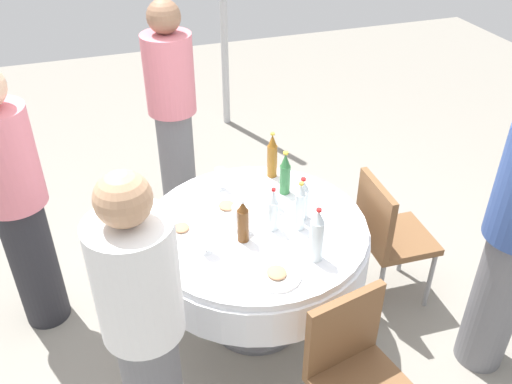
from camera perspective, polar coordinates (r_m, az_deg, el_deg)
ground_plane at (r=3.49m, az=-0.00°, el=-13.11°), size 10.00×10.00×0.00m
dining_table at (r=3.08m, az=-0.00°, el=-5.68°), size 1.25×1.25×0.74m
bottle_clear_right at (r=2.90m, az=4.59°, el=-1.59°), size 0.06×0.06×0.29m
bottle_amber_inner at (r=3.33m, az=1.69°, el=3.73°), size 0.06×0.06×0.30m
bottle_clear_south at (r=2.98m, az=4.82°, el=-0.79°), size 0.07×0.07×0.26m
bottle_brown_near at (r=2.81m, az=-1.36°, el=-3.11°), size 0.06×0.06×0.25m
bottle_green_rear at (r=3.18m, az=3.04°, el=1.86°), size 0.06×0.06×0.27m
bottle_clear_west at (r=2.70m, az=6.35°, el=-4.55°), size 0.07×0.07×0.31m
bottle_clear_left at (r=2.89m, az=1.79°, el=-1.95°), size 0.06×0.06×0.26m
wine_glass_near at (r=2.75m, az=-5.31°, el=-4.59°), size 0.07×0.07×0.15m
wine_glass_rear at (r=3.23m, az=-3.76°, el=1.75°), size 0.06×0.06×0.14m
wine_glass_west at (r=2.90m, az=-1.80°, el=-2.26°), size 0.07×0.07×0.15m
wine_glass_left at (r=3.07m, az=1.66°, el=-0.14°), size 0.07×0.07×0.13m
plate_north at (r=2.96m, az=-7.73°, el=-3.90°), size 0.21×0.21×0.04m
plate_mid at (r=2.67m, az=2.15°, el=-8.57°), size 0.24×0.24×0.04m
plate_outer at (r=3.10m, az=-3.05°, el=-1.61°), size 0.23×0.23×0.04m
fork_inner at (r=3.23m, az=-6.82°, el=-0.43°), size 0.17×0.10×0.00m
person_right at (r=3.93m, az=-8.65°, el=8.18°), size 0.34×0.34×1.64m
person_inner at (r=2.38m, az=-11.51°, el=-13.69°), size 0.34×0.34×1.58m
person_south at (r=3.23m, az=-23.66°, el=-0.92°), size 0.34×0.34×1.64m
chair_west at (r=3.39m, az=13.45°, el=-4.00°), size 0.42×0.42×0.87m
chair_left at (r=2.63m, az=10.19°, el=-17.49°), size 0.47×0.47×0.87m
tent_pole_secondary at (r=5.26m, az=-3.44°, el=18.95°), size 0.07×0.07×2.38m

